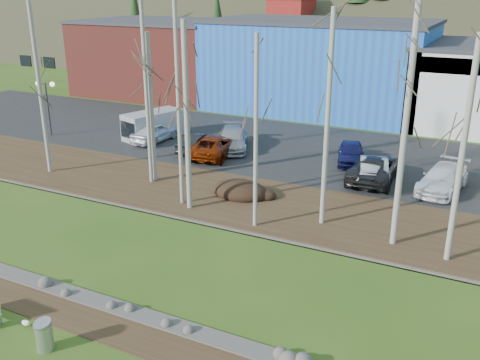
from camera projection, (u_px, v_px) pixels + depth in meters
The scene contains 30 objects.
dirt_strip at pixel (135, 335), 18.28m from camera, with size 80.00×1.80×0.03m, color #382616.
near_bank_rocks at pixel (152, 320), 19.13m from camera, with size 80.00×0.80×0.50m, color #47423D, non-canonical shape.
river at pixel (209, 269), 22.57m from camera, with size 80.00×8.00×0.90m, color #142330, non-canonical shape.
far_bank_rocks at pixel (251, 231), 26.01m from camera, with size 80.00×0.80×0.46m, color #47423D, non-canonical shape.
far_bank at pixel (276, 207), 28.68m from camera, with size 80.00×7.00×0.15m, color #382616.
parking_lot at pixel (334, 155), 37.50m from camera, with size 80.00×14.00×0.14m, color black.
building_brick at pixel (161, 57), 58.02m from camera, with size 16.32×12.24×7.80m.
building_blue at pixel (320, 65), 50.38m from camera, with size 20.40×12.24×8.30m.
litter_bin at pixel (44, 337), 17.42m from camera, with size 0.56×0.56×0.97m, color #B4B6BA.
seagull at pixel (26, 323), 18.66m from camera, with size 0.43×0.20×0.30m.
dirt_mound at pixel (240, 190), 29.94m from camera, with size 3.22×2.27×0.63m, color black.
birch_0 at pixel (40, 88), 32.11m from camera, with size 0.25×0.25×10.60m.
birch_1 at pixel (146, 80), 30.09m from camera, with size 0.22×0.22×12.13m.
birch_2 at pixel (151, 109), 30.98m from camera, with size 0.29×0.29×8.69m.
birch_3 at pixel (178, 94), 27.01m from camera, with size 0.21×0.21×11.83m.
birch_4 at pixel (187, 119), 26.76m from camera, with size 0.27×0.27×9.62m.
birch_5 at pixel (327, 122), 24.83m from camera, with size 0.24×0.24×10.26m.
birch_6 at pixel (256, 135), 24.73m from camera, with size 0.20×0.20×9.19m.
birch_7 at pixel (406, 124), 22.57m from camera, with size 0.28×0.28×11.22m.
birch_8 at pixel (462, 154), 21.42m from camera, with size 0.25×0.25×9.48m.
street_lamp at pixel (46, 93), 40.92m from camera, with size 1.59×0.61×4.23m.
car_0 at pixel (154, 132), 40.12m from camera, with size 1.73×4.30×1.46m, color white.
car_1 at pixel (197, 142), 37.84m from camera, with size 1.41×4.03×1.33m, color black.
car_2 at pixel (215, 146), 36.77m from camera, with size 2.44×5.28×1.47m, color maroon.
car_3 at pixel (232, 139), 38.37m from camera, with size 2.09×5.15×1.49m, color #A0A2A7.
car_4 at pixel (351, 153), 35.29m from camera, with size 1.65×4.09×1.40m, color #16164B.
car_5 at pixel (373, 168), 32.21m from camera, with size 1.60×4.60×1.52m, color #ADADAF.
car_6 at pixel (374, 168), 32.09m from camera, with size 2.55×5.54×1.54m, color black.
car_7 at pixel (443, 179), 30.53m from camera, with size 2.03×4.99×1.45m, color white.
van_grey at pixel (151, 125), 40.96m from camera, with size 3.23×5.00×2.03m.
Camera 1 is at (10.08, -10.02, 11.28)m, focal length 40.00 mm.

